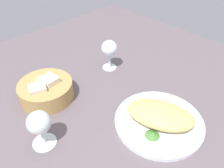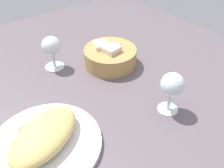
% 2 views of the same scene
% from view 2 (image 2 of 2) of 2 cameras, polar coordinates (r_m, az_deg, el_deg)
% --- Properties ---
extents(ground_plane, '(1.40, 1.40, 0.02)m').
position_cam_2_polar(ground_plane, '(0.72, -5.45, -5.42)').
color(ground_plane, '#5E5358').
extents(plate, '(0.27, 0.27, 0.01)m').
position_cam_2_polar(plate, '(0.63, -15.18, -13.35)').
color(plate, white).
rests_on(plate, ground_plane).
extents(omelette, '(0.23, 0.19, 0.05)m').
position_cam_2_polar(omelette, '(0.61, -15.68, -11.48)').
color(omelette, '#D2B866').
rests_on(omelette, plate).
extents(lettuce_garnish, '(0.04, 0.04, 0.01)m').
position_cam_2_polar(lettuce_garnish, '(0.66, -19.50, -9.98)').
color(lettuce_garnish, '#457A36').
rests_on(lettuce_garnish, plate).
extents(bread_basket, '(0.18, 0.18, 0.08)m').
position_cam_2_polar(bread_basket, '(0.86, -0.51, 6.56)').
color(bread_basket, tan).
rests_on(bread_basket, ground_plane).
extents(wine_glass_near, '(0.06, 0.06, 0.12)m').
position_cam_2_polar(wine_glass_near, '(0.66, 13.89, -0.54)').
color(wine_glass_near, silver).
rests_on(wine_glass_near, ground_plane).
extents(wine_glass_far, '(0.07, 0.07, 0.12)m').
position_cam_2_polar(wine_glass_far, '(0.85, -13.99, 8.23)').
color(wine_glass_far, silver).
rests_on(wine_glass_far, ground_plane).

